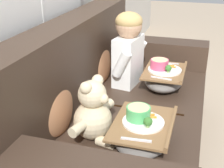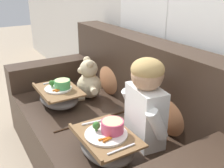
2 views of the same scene
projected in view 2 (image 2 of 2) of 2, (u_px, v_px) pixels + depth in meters
name	position (u px, v px, depth m)	size (l,w,h in m)	color
ground_plane	(104.00, 166.00, 2.07)	(14.00, 14.00, 0.00)	tan
couch	(112.00, 126.00, 1.98)	(1.96, 0.97, 0.97)	#38281E
throw_pillow_behind_child	(172.00, 108.00, 1.69)	(0.36, 0.18, 0.38)	#B2754C
throw_pillow_behind_teddy	(111.00, 74.00, 2.29)	(0.37, 0.18, 0.38)	#B2754C
child_figure	(146.00, 98.00, 1.54)	(0.40, 0.21, 0.54)	white
teddy_bear	(89.00, 81.00, 2.19)	(0.37, 0.27, 0.35)	beige
lap_tray_child	(106.00, 143.00, 1.49)	(0.40, 0.29, 0.21)	slate
lap_tray_teddy	(59.00, 96.00, 2.09)	(0.41, 0.30, 0.21)	slate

